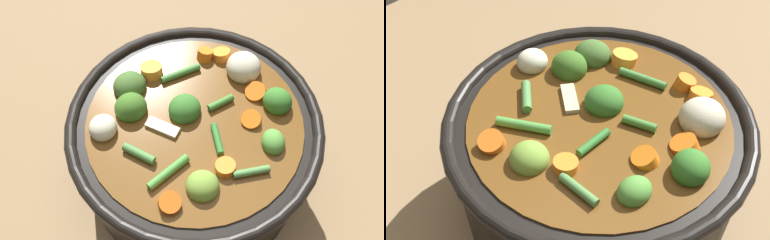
% 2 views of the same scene
% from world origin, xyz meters
% --- Properties ---
extents(ground_plane, '(1.10, 1.10, 0.00)m').
position_xyz_m(ground_plane, '(0.00, 0.00, 0.00)').
color(ground_plane, '#8C704C').
extents(cooking_pot, '(0.31, 0.31, 0.16)m').
position_xyz_m(cooking_pot, '(-0.00, -0.00, 0.07)').
color(cooking_pot, black).
rests_on(cooking_pot, ground_plane).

